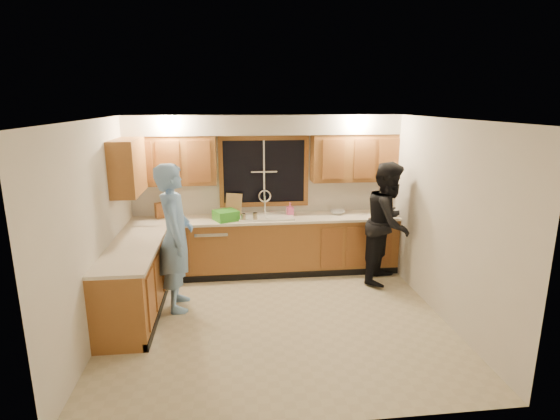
# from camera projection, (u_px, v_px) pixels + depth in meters

# --- Properties ---
(floor) EXTENTS (4.20, 4.20, 0.00)m
(floor) POSITION_uv_depth(u_px,v_px,m) (277.00, 319.00, 5.56)
(floor) COLOR beige
(floor) RESTS_ON ground
(ceiling) EXTENTS (4.20, 4.20, 0.00)m
(ceiling) POSITION_uv_depth(u_px,v_px,m) (277.00, 119.00, 4.96)
(ceiling) COLOR silver
(wall_back) EXTENTS (4.20, 0.00, 4.20)m
(wall_back) POSITION_uv_depth(u_px,v_px,m) (264.00, 193.00, 7.09)
(wall_back) COLOR silver
(wall_back) RESTS_ON ground
(wall_left) EXTENTS (0.00, 3.80, 3.80)m
(wall_left) POSITION_uv_depth(u_px,v_px,m) (96.00, 230.00, 5.02)
(wall_left) COLOR silver
(wall_left) RESTS_ON ground
(wall_right) EXTENTS (0.00, 3.80, 3.80)m
(wall_right) POSITION_uv_depth(u_px,v_px,m) (442.00, 219.00, 5.49)
(wall_right) COLOR silver
(wall_right) RESTS_ON ground
(base_cabinets_back) EXTENTS (4.20, 0.60, 0.88)m
(base_cabinets_back) POSITION_uv_depth(u_px,v_px,m) (266.00, 246.00, 7.00)
(base_cabinets_back) COLOR #A0632E
(base_cabinets_back) RESTS_ON ground
(base_cabinets_left) EXTENTS (0.60, 1.90, 0.88)m
(base_cabinets_left) POSITION_uv_depth(u_px,v_px,m) (135.00, 282.00, 5.59)
(base_cabinets_left) COLOR #A0632E
(base_cabinets_left) RESTS_ON ground
(countertop_back) EXTENTS (4.20, 0.63, 0.04)m
(countertop_back) POSITION_uv_depth(u_px,v_px,m) (266.00, 219.00, 6.87)
(countertop_back) COLOR #F1E3CB
(countertop_back) RESTS_ON base_cabinets_back
(countertop_left) EXTENTS (0.63, 1.90, 0.04)m
(countertop_left) POSITION_uv_depth(u_px,v_px,m) (133.00, 248.00, 5.48)
(countertop_left) COLOR #F1E3CB
(countertop_left) RESTS_ON base_cabinets_left
(upper_cabinets_left) EXTENTS (1.35, 0.33, 0.75)m
(upper_cabinets_left) POSITION_uv_depth(u_px,v_px,m) (171.00, 160.00, 6.63)
(upper_cabinets_left) COLOR #A0632E
(upper_cabinets_left) RESTS_ON wall_back
(upper_cabinets_right) EXTENTS (1.35, 0.33, 0.75)m
(upper_cabinets_right) POSITION_uv_depth(u_px,v_px,m) (354.00, 158.00, 6.95)
(upper_cabinets_right) COLOR #A0632E
(upper_cabinets_right) RESTS_ON wall_back
(upper_cabinets_return) EXTENTS (0.33, 0.90, 0.75)m
(upper_cabinets_return) POSITION_uv_depth(u_px,v_px,m) (128.00, 167.00, 5.98)
(upper_cabinets_return) COLOR #A0632E
(upper_cabinets_return) RESTS_ON wall_left
(soffit) EXTENTS (4.20, 0.35, 0.30)m
(soffit) POSITION_uv_depth(u_px,v_px,m) (264.00, 125.00, 6.66)
(soffit) COLOR beige
(soffit) RESTS_ON wall_back
(window_frame) EXTENTS (1.44, 0.03, 1.14)m
(window_frame) POSITION_uv_depth(u_px,v_px,m) (264.00, 172.00, 7.00)
(window_frame) COLOR black
(window_frame) RESTS_ON wall_back
(sink) EXTENTS (0.86, 0.52, 0.57)m
(sink) POSITION_uv_depth(u_px,v_px,m) (266.00, 221.00, 6.90)
(sink) COLOR white
(sink) RESTS_ON countertop_back
(dishwasher) EXTENTS (0.60, 0.56, 0.82)m
(dishwasher) POSITION_uv_depth(u_px,v_px,m) (213.00, 250.00, 6.90)
(dishwasher) COLOR silver
(dishwasher) RESTS_ON floor
(stove) EXTENTS (0.58, 0.75, 0.90)m
(stove) POSITION_uv_depth(u_px,v_px,m) (124.00, 301.00, 5.04)
(stove) COLOR silver
(stove) RESTS_ON floor
(man) EXTENTS (0.52, 0.75, 1.95)m
(man) POSITION_uv_depth(u_px,v_px,m) (175.00, 238.00, 5.67)
(man) COLOR #77A6E1
(man) RESTS_ON floor
(woman) EXTENTS (1.09, 1.13, 1.84)m
(woman) POSITION_uv_depth(u_px,v_px,m) (388.00, 223.00, 6.57)
(woman) COLOR black
(woman) RESTS_ON floor
(knife_block) EXTENTS (0.17, 0.16, 0.24)m
(knife_block) POSITION_uv_depth(u_px,v_px,m) (160.00, 210.00, 6.82)
(knife_block) COLOR #9B5B2A
(knife_block) RESTS_ON countertop_back
(cutting_board) EXTENTS (0.29, 0.19, 0.36)m
(cutting_board) POSITION_uv_depth(u_px,v_px,m) (234.00, 205.00, 6.93)
(cutting_board) COLOR tan
(cutting_board) RESTS_ON countertop_back
(dish_crate) EXTENTS (0.43, 0.42, 0.15)m
(dish_crate) POSITION_uv_depth(u_px,v_px,m) (226.00, 215.00, 6.69)
(dish_crate) COLOR green
(dish_crate) RESTS_ON countertop_back
(soap_bottle) EXTENTS (0.11, 0.12, 0.21)m
(soap_bottle) POSITION_uv_depth(u_px,v_px,m) (290.00, 209.00, 6.95)
(soap_bottle) COLOR #E4568E
(soap_bottle) RESTS_ON countertop_back
(bowl) EXTENTS (0.28, 0.28, 0.06)m
(bowl) POSITION_uv_depth(u_px,v_px,m) (337.00, 212.00, 7.08)
(bowl) COLOR silver
(bowl) RESTS_ON countertop_back
(can_left) EXTENTS (0.08, 0.08, 0.12)m
(can_left) POSITION_uv_depth(u_px,v_px,m) (244.00, 217.00, 6.63)
(can_left) COLOR #C0B494
(can_left) RESTS_ON countertop_back
(can_right) EXTENTS (0.08, 0.08, 0.13)m
(can_right) POSITION_uv_depth(u_px,v_px,m) (255.00, 217.00, 6.64)
(can_right) COLOR #C0B494
(can_right) RESTS_ON countertop_back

